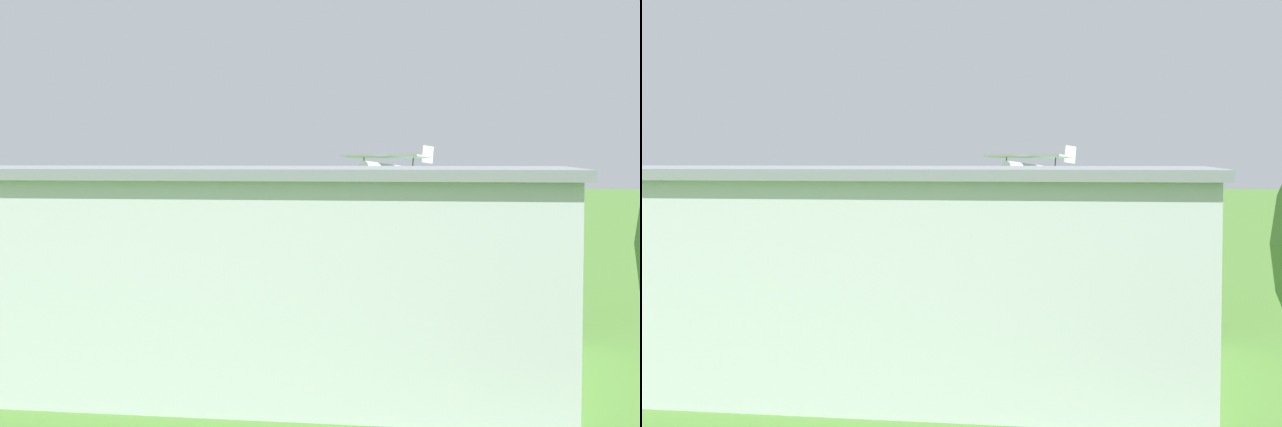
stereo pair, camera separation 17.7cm
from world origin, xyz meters
TOP-DOWN VIEW (x-y plane):
  - ground_plane at (0.00, 0.00)m, footprint 400.00×400.00m
  - hangar at (4.29, 41.24)m, footprint 41.22×17.63m
  - biplane at (-3.41, 1.76)m, footprint 7.98×7.93m
  - person_watching_takeoff at (-16.09, 28.01)m, footprint 0.40×0.40m

SIDE VIEW (x-z plane):
  - ground_plane at x=0.00m, z-range 0.00..0.00m
  - person_watching_takeoff at x=-16.09m, z-range 0.00..1.73m
  - hangar at x=4.29m, z-range 0.01..7.61m
  - biplane at x=-3.41m, z-range 5.03..8.86m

